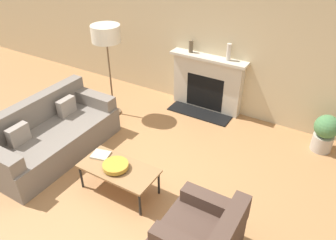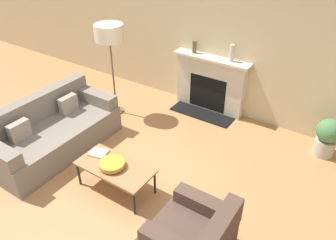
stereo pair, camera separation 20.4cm
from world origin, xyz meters
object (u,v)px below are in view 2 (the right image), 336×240
bowl (112,164)px  mantel_vase_left (194,47)px  coffee_table (115,168)px  mantel_vase_center_left (232,53)px  armchair_near (192,239)px  book (99,153)px  couch (52,132)px  floor_lamp (109,36)px  fireplace (210,85)px  potted_plant (327,136)px

bowl → mantel_vase_left: 2.83m
coffee_table → mantel_vase_center_left: mantel_vase_center_left is taller
armchair_near → mantel_vase_left: mantel_vase_left is taller
armchair_near → book: armchair_near is taller
couch → floor_lamp: 1.87m
coffee_table → mantel_vase_center_left: (0.40, 2.69, 0.85)m
fireplace → book: 2.63m
armchair_near → bowl: size_ratio=2.46×
fireplace → coffee_table: fireplace is taller
couch → potted_plant: 4.33m
book → couch: bearing=162.3°
bowl → coffee_table: bearing=53.8°
fireplace → mantel_vase_center_left: size_ratio=4.92×
couch → mantel_vase_left: mantel_vase_left is taller
couch → potted_plant: bearing=-58.5°
fireplace → armchair_near: (1.36, -3.02, -0.23)m
armchair_near → book: (-1.78, 0.43, 0.13)m
armchair_near → floor_lamp: size_ratio=0.50×
book → potted_plant: bearing=27.5°
coffee_table → book: (-0.37, 0.08, 0.04)m
mantel_vase_left → potted_plant: size_ratio=0.35×
couch → mantel_vase_left: 2.91m
coffee_table → potted_plant: (2.23, 2.41, -0.03)m
couch → floor_lamp: size_ratio=1.23×
coffee_table → bowl: bearing=-126.2°
couch → book: 1.09m
book → floor_lamp: bearing=109.8°
couch → mantel_vase_center_left: mantel_vase_center_left is taller
fireplace → mantel_vase_center_left: bearing=2.4°
bowl → couch: bearing=173.1°
couch → mantel_vase_center_left: (1.86, 2.55, 0.91)m
bowl → floor_lamp: 2.37m
mantel_vase_center_left → potted_plant: mantel_vase_center_left is taller
bowl → book: 0.37m
coffee_table → bowl: size_ratio=3.08×
potted_plant → couch: bearing=-148.5°
fireplace → armchair_near: bearing=-65.7°
fireplace → book: size_ratio=5.16×
bowl → mantel_vase_left: (-0.32, 2.72, 0.73)m
coffee_table → floor_lamp: floor_lamp is taller
fireplace → armchair_near: size_ratio=1.73×
floor_lamp → mantel_vase_center_left: 2.12m
fireplace → mantel_vase_left: size_ratio=6.54×
armchair_near → coffee_table: (-1.40, 0.35, 0.08)m
mantel_vase_left → mantel_vase_center_left: 0.74m
floor_lamp → potted_plant: floor_lamp is taller
potted_plant → book: bearing=-138.2°
couch → mantel_vase_left: bearing=-23.7°
floor_lamp → potted_plant: size_ratio=2.68×
bowl → floor_lamp: floor_lamp is taller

